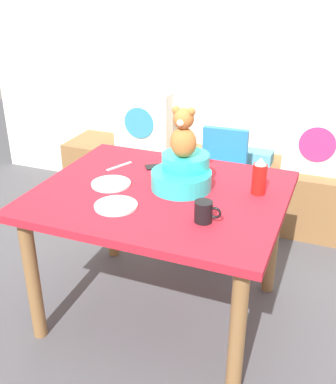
% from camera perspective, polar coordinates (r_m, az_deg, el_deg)
% --- Properties ---
extents(ground_plane, '(8.00, 8.00, 0.00)m').
position_cam_1_polar(ground_plane, '(2.69, -0.81, -14.28)').
color(ground_plane, '#4C4C51').
extents(back_wall, '(4.40, 0.10, 2.60)m').
position_cam_1_polar(back_wall, '(3.54, 9.00, 18.45)').
color(back_wall, silver).
rests_on(back_wall, ground_plane).
extents(window_bench, '(2.60, 0.44, 0.46)m').
position_cam_1_polar(window_bench, '(3.58, 6.83, 0.75)').
color(window_bench, olive).
rests_on(window_bench, ground_plane).
extents(pillow_floral_left, '(0.44, 0.15, 0.44)m').
position_cam_1_polar(pillow_floral_left, '(3.61, -3.11, 8.76)').
color(pillow_floral_left, white).
rests_on(pillow_floral_left, window_bench).
extents(pillow_floral_right, '(0.44, 0.15, 0.44)m').
position_cam_1_polar(pillow_floral_right, '(3.30, 18.00, 5.93)').
color(pillow_floral_right, white).
rests_on(pillow_floral_right, window_bench).
extents(book_stack, '(0.20, 0.14, 0.09)m').
position_cam_1_polar(book_stack, '(3.42, 11.04, 4.25)').
color(book_stack, '#4E99C6').
rests_on(book_stack, window_bench).
extents(dining_table, '(1.21, 1.00, 0.74)m').
position_cam_1_polar(dining_table, '(2.33, -0.91, -2.13)').
color(dining_table, red).
rests_on(dining_table, ground_plane).
extents(highchair, '(0.34, 0.46, 0.79)m').
position_cam_1_polar(highchair, '(3.05, 6.35, 2.28)').
color(highchair, '#2672B2').
rests_on(highchair, ground_plane).
extents(infant_seat_teal, '(0.30, 0.33, 0.16)m').
position_cam_1_polar(infant_seat_teal, '(2.30, 1.83, 2.28)').
color(infant_seat_teal, '#28C9C4').
rests_on(infant_seat_teal, dining_table).
extents(teddy_bear, '(0.13, 0.12, 0.25)m').
position_cam_1_polar(teddy_bear, '(2.23, 1.90, 7.16)').
color(teddy_bear, '#B37035').
rests_on(teddy_bear, infant_seat_teal).
extents(ketchup_bottle, '(0.07, 0.07, 0.18)m').
position_cam_1_polar(ketchup_bottle, '(2.27, 11.17, 1.84)').
color(ketchup_bottle, red).
rests_on(ketchup_bottle, dining_table).
extents(coffee_mug, '(0.12, 0.08, 0.09)m').
position_cam_1_polar(coffee_mug, '(1.99, 4.46, -2.44)').
color(coffee_mug, black).
rests_on(coffee_mug, dining_table).
extents(dinner_plate_near, '(0.20, 0.20, 0.01)m').
position_cam_1_polar(dinner_plate_near, '(2.14, -6.43, -1.68)').
color(dinner_plate_near, white).
rests_on(dinner_plate_near, dining_table).
extents(dinner_plate_far, '(0.20, 0.20, 0.01)m').
position_cam_1_polar(dinner_plate_far, '(2.36, -7.03, 1.01)').
color(dinner_plate_far, white).
rests_on(dinner_plate_far, dining_table).
extents(cell_phone, '(0.16, 0.14, 0.01)m').
position_cam_1_polar(cell_phone, '(2.56, -1.18, 3.17)').
color(cell_phone, black).
rests_on(cell_phone, dining_table).
extents(table_fork, '(0.08, 0.16, 0.01)m').
position_cam_1_polar(table_fork, '(2.58, -6.02, 3.18)').
color(table_fork, silver).
rests_on(table_fork, dining_table).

